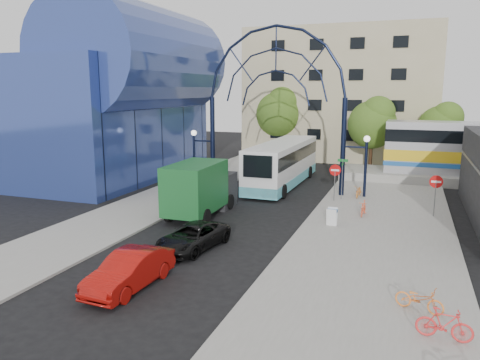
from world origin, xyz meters
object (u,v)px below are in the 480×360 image
at_px(gateway_arch, 276,75).
at_px(street_name_sign, 342,170).
at_px(stop_sign, 335,174).
at_px(do_not_enter_sign, 436,186).
at_px(black_suv, 193,237).
at_px(bike_far_a, 419,299).
at_px(sandwich_board, 332,215).
at_px(green_truck, 201,188).
at_px(tree_north_b, 281,111).
at_px(bike_near_b, 363,208).
at_px(bike_near_a, 359,191).
at_px(tree_north_c, 442,126).
at_px(red_sedan, 130,270).
at_px(city_bus, 283,163).
at_px(tree_north_a, 374,122).
at_px(bike_far_b, 444,324).

xyz_separation_m(gateway_arch, street_name_sign, (5.20, -1.40, -6.43)).
height_order(stop_sign, do_not_enter_sign, stop_sign).
height_order(black_suv, bike_far_a, black_suv).
xyz_separation_m(sandwich_board, green_truck, (-7.93, 0.03, 0.91)).
distance_m(stop_sign, tree_north_b, 20.18).
bearing_deg(stop_sign, do_not_enter_sign, -17.88).
relative_size(street_name_sign, bike_near_b, 1.88).
height_order(street_name_sign, bike_near_a, street_name_sign).
distance_m(street_name_sign, green_truck, 10.02).
xyz_separation_m(sandwich_board, tree_north_c, (6.52, 21.95, 3.53)).
xyz_separation_m(green_truck, bike_near_a, (8.58, 7.69, -1.11)).
distance_m(black_suv, bike_far_a, 10.68).
distance_m(red_sedan, bike_near_b, 15.42).
bearing_deg(city_bus, green_truck, -101.64).
bearing_deg(tree_north_c, city_bus, -136.73).
bearing_deg(tree_north_b, bike_far_a, -67.28).
distance_m(sandwich_board, tree_north_a, 20.33).
relative_size(gateway_arch, street_name_sign, 4.87).
height_order(do_not_enter_sign, bike_near_a, do_not_enter_sign).
xyz_separation_m(do_not_enter_sign, bike_far_a, (-0.97, -13.28, -1.42)).
distance_m(tree_north_c, green_truck, 26.39).
distance_m(green_truck, black_suv, 6.39).
xyz_separation_m(stop_sign, bike_near_a, (1.45, 1.70, -1.45)).
height_order(do_not_enter_sign, bike_far_a, do_not_enter_sign).
distance_m(bike_near_b, bike_far_a, 12.36).
height_order(sandwich_board, bike_far_b, sandwich_board).
relative_size(sandwich_board, tree_north_c, 0.15).
height_order(gateway_arch, bike_far_b, gateway_arch).
xyz_separation_m(tree_north_b, bike_near_a, (10.13, -16.23, -4.72)).
height_order(bike_near_a, bike_far_a, bike_far_a).
relative_size(do_not_enter_sign, tree_north_a, 0.35).
height_order(tree_north_b, green_truck, tree_north_b).
xyz_separation_m(stop_sign, bike_near_b, (2.24, -3.29, -1.43)).
xyz_separation_m(tree_north_b, black_suv, (3.78, -29.81, -4.66)).
height_order(city_bus, bike_near_b, city_bus).
bearing_deg(tree_north_a, stop_sign, -95.42).
bearing_deg(green_truck, street_name_sign, 40.26).
xyz_separation_m(gateway_arch, bike_far_a, (10.03, -17.28, -8.00)).
bearing_deg(tree_north_c, bike_near_a, -112.42).
distance_m(street_name_sign, bike_far_b, 18.51).
relative_size(city_bus, black_suv, 2.89).
xyz_separation_m(tree_north_b, green_truck, (1.55, -23.92, -3.61)).
height_order(street_name_sign, tree_north_a, tree_north_a).
height_order(tree_north_a, tree_north_b, tree_north_b).
bearing_deg(street_name_sign, red_sedan, -107.92).
distance_m(tree_north_b, tree_north_c, 16.15).
bearing_deg(bike_far_a, gateway_arch, 48.07).
bearing_deg(green_truck, bike_near_a, 40.92).
height_order(gateway_arch, sandwich_board, gateway_arch).
distance_m(street_name_sign, tree_north_a, 13.59).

